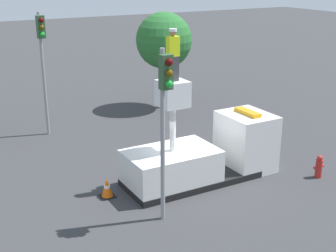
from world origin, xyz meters
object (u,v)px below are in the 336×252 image
object	(u,v)px
worker	(173,55)
traffic_light_across	(42,50)
traffic_light_pole	(165,104)
bucket_truck	(204,156)
tree_left_bg	(164,41)
traffic_cone_rear	(107,188)
fire_hydrant	(319,167)

from	to	relation	value
worker	traffic_light_across	bearing A→B (deg)	107.23
worker	traffic_light_pole	world-z (taller)	worker
bucket_truck	worker	xyz separation A→B (m)	(-1.36, 0.00, 3.91)
traffic_light_pole	tree_left_bg	distance (m)	12.63
worker	tree_left_bg	size ratio (longest dim) A/B	0.33
traffic_cone_rear	tree_left_bg	distance (m)	11.70
worker	traffic_light_across	distance (m)	8.06
worker	fire_hydrant	bearing A→B (deg)	-21.85
traffic_cone_rear	bucket_truck	bearing A→B (deg)	-5.55
traffic_light_pole	traffic_light_across	bearing A→B (deg)	95.52
bucket_truck	traffic_light_pole	bearing A→B (deg)	-144.00
fire_hydrant	tree_left_bg	distance (m)	11.63
bucket_truck	fire_hydrant	bearing A→B (deg)	-28.51
traffic_light_across	traffic_cone_rear	distance (m)	8.19
tree_left_bg	worker	bearing A→B (deg)	-117.23
bucket_truck	traffic_cone_rear	bearing A→B (deg)	174.45
bucket_truck	worker	distance (m)	4.14
worker	traffic_light_pole	bearing A→B (deg)	-125.27
traffic_light_across	traffic_light_pole	bearing A→B (deg)	-84.48
bucket_truck	tree_left_bg	distance (m)	10.03
traffic_light_pole	traffic_cone_rear	distance (m)	4.36
traffic_light_across	fire_hydrant	bearing A→B (deg)	-52.14
worker	bucket_truck	bearing A→B (deg)	0.00
bucket_truck	traffic_cone_rear	world-z (taller)	bucket_truck
traffic_cone_rear	worker	bearing A→B (deg)	-8.65
traffic_light_pole	worker	bearing A→B (deg)	54.73
worker	traffic_light_pole	size ratio (longest dim) A/B	0.32
traffic_light_pole	traffic_cone_rear	size ratio (longest dim) A/B	7.77
traffic_cone_rear	tree_left_bg	bearing A→B (deg)	50.85
tree_left_bg	fire_hydrant	bearing A→B (deg)	-87.16
traffic_light_pole	bucket_truck	bearing A→B (deg)	36.00
worker	tree_left_bg	xyz separation A→B (m)	(4.65, 9.04, -1.04)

